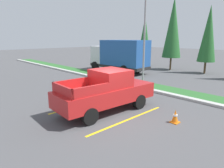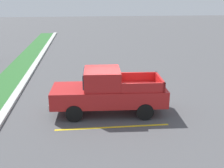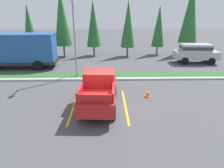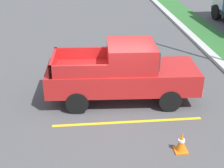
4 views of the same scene
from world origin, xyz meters
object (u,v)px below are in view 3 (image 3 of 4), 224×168
(cypress_tree_leftmost, at_px, (29,26))
(cypress_tree_rightmost, at_px, (159,26))
(street_light, at_px, (74,30))
(cypress_tree_right_inner, at_px, (128,24))
(cypress_tree_left_inner, at_px, (62,18))
(cypress_tree_center, at_px, (93,24))
(suv_distant, at_px, (196,52))
(cypress_tree_far_right, at_px, (190,13))
(pickup_truck_main, at_px, (99,89))
(traffic_cone, at_px, (148,93))
(cargo_truck_distant, at_px, (22,50))

(cypress_tree_leftmost, height_order, cypress_tree_rightmost, cypress_tree_leftmost)
(cypress_tree_leftmost, bearing_deg, cypress_tree_rightmost, 2.26)
(street_light, relative_size, cypress_tree_right_inner, 1.03)
(cypress_tree_left_inner, relative_size, cypress_tree_rightmost, 1.28)
(cypress_tree_center, relative_size, cypress_tree_right_inner, 1.01)
(cypress_tree_left_inner, bearing_deg, suv_distant, -14.13)
(cypress_tree_leftmost, relative_size, cypress_tree_far_right, 0.71)
(street_light, bearing_deg, pickup_truck_main, -68.55)
(cypress_tree_center, xyz_separation_m, cypress_tree_rightmost, (8.29, 0.44, -0.33))
(cypress_tree_right_inner, height_order, cypress_tree_rightmost, cypress_tree_right_inner)
(cypress_tree_center, xyz_separation_m, traffic_cone, (4.38, -13.60, -3.71))
(street_light, distance_m, cypress_tree_left_inner, 9.21)
(cypress_tree_center, bearing_deg, cypress_tree_left_inner, -172.53)
(pickup_truck_main, xyz_separation_m, cargo_truck_distant, (-7.90, 8.88, 0.81))
(traffic_cone, bearing_deg, cypress_tree_rightmost, 74.42)
(traffic_cone, bearing_deg, cypress_tree_far_right, 60.94)
(suv_distant, xyz_separation_m, cypress_tree_left_inner, (-15.14, 3.81, 3.46))
(cargo_truck_distant, distance_m, suv_distant, 18.17)
(cypress_tree_left_inner, bearing_deg, cargo_truck_distant, -118.55)
(street_light, bearing_deg, cypress_tree_leftmost, 127.28)
(cypress_tree_leftmost, distance_m, traffic_cone, 18.47)
(cargo_truck_distant, relative_size, street_light, 1.00)
(cypress_tree_leftmost, bearing_deg, traffic_cone, -47.59)
(pickup_truck_main, bearing_deg, cypress_tree_rightmost, 65.06)
(cypress_tree_center, distance_m, cypress_tree_right_inner, 4.30)
(street_light, xyz_separation_m, cypress_tree_far_right, (13.11, 9.62, 1.24))
(pickup_truck_main, relative_size, cypress_tree_right_inner, 0.79)
(suv_distant, bearing_deg, cypress_tree_rightmost, 123.23)
(street_light, distance_m, cypress_tree_far_right, 16.31)
(cypress_tree_rightmost, bearing_deg, cargo_truck_distant, -157.02)
(street_light, bearing_deg, suv_distant, 21.80)
(cypress_tree_left_inner, xyz_separation_m, cypress_tree_right_inner, (8.00, -0.05, -0.74))
(suv_distant, xyz_separation_m, traffic_cone, (-7.02, -9.30, -0.95))
(cargo_truck_distant, relative_size, cypress_tree_right_inner, 1.02)
(pickup_truck_main, bearing_deg, cypress_tree_leftmost, 121.85)
(suv_distant, xyz_separation_m, cypress_tree_far_right, (0.74, 4.67, 4.01))
(cypress_tree_left_inner, bearing_deg, pickup_truck_main, -70.91)
(suv_distant, relative_size, cypress_tree_center, 0.70)
(street_light, height_order, cypress_tree_center, street_light)
(cargo_truck_distant, xyz_separation_m, cypress_tree_right_inner, (10.95, 5.37, 2.11))
(cypress_tree_right_inner, distance_m, traffic_cone, 13.56)
(street_light, height_order, cypress_tree_left_inner, cypress_tree_left_inner)
(street_light, distance_m, cypress_tree_leftmost, 11.38)
(traffic_cone, bearing_deg, cypress_tree_leftmost, 132.41)
(pickup_truck_main, bearing_deg, street_light, 111.45)
(cypress_tree_right_inner, bearing_deg, cypress_tree_rightmost, 13.73)
(pickup_truck_main, bearing_deg, cypress_tree_left_inner, 109.09)
(suv_distant, relative_size, cypress_tree_right_inner, 0.70)
(street_light, xyz_separation_m, cypress_tree_left_inner, (-2.77, 8.76, 0.70))
(cypress_tree_left_inner, xyz_separation_m, cypress_tree_far_right, (15.88, 0.86, 0.54))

